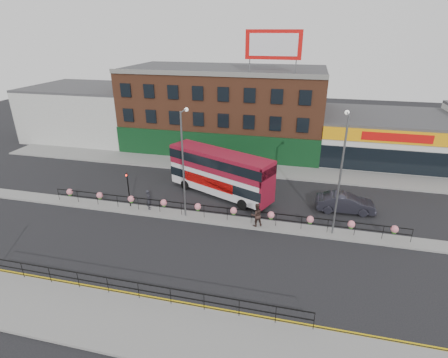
% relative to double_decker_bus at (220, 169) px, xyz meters
% --- Properties ---
extents(ground, '(120.00, 120.00, 0.00)m').
position_rel_double_decker_bus_xyz_m(ground, '(0.81, -4.88, -2.65)').
color(ground, black).
rests_on(ground, ground).
extents(south_pavement, '(60.00, 4.00, 0.15)m').
position_rel_double_decker_bus_xyz_m(south_pavement, '(0.81, -16.88, -2.57)').
color(south_pavement, gray).
rests_on(south_pavement, ground).
extents(north_pavement, '(60.00, 4.00, 0.15)m').
position_rel_double_decker_bus_xyz_m(north_pavement, '(0.81, 7.12, -2.57)').
color(north_pavement, gray).
rests_on(north_pavement, ground).
extents(median, '(60.00, 1.60, 0.15)m').
position_rel_double_decker_bus_xyz_m(median, '(0.81, -4.88, -2.57)').
color(median, gray).
rests_on(median, ground).
extents(yellow_line_inner, '(60.00, 0.10, 0.01)m').
position_rel_double_decker_bus_xyz_m(yellow_line_inner, '(0.81, -14.58, -2.64)').
color(yellow_line_inner, gold).
rests_on(yellow_line_inner, ground).
extents(yellow_line_outer, '(60.00, 0.10, 0.01)m').
position_rel_double_decker_bus_xyz_m(yellow_line_outer, '(0.81, -14.76, -2.64)').
color(yellow_line_outer, gold).
rests_on(yellow_line_outer, ground).
extents(brick_building, '(25.00, 12.21, 10.30)m').
position_rel_double_decker_bus_xyz_m(brick_building, '(-3.19, 15.08, 2.48)').
color(brick_building, brown).
rests_on(brick_building, ground).
extents(supermarket, '(15.00, 12.25, 5.30)m').
position_rel_double_decker_bus_xyz_m(supermarket, '(16.81, 15.02, 0.00)').
color(supermarket, silver).
rests_on(supermarket, ground).
extents(warehouse_west, '(15.50, 12.00, 7.30)m').
position_rel_double_decker_bus_xyz_m(warehouse_west, '(-23.44, 15.12, 1.00)').
color(warehouse_west, '#B3B4AF').
rests_on(warehouse_west, ground).
extents(billboard, '(6.00, 0.29, 4.40)m').
position_rel_double_decker_bus_xyz_m(billboard, '(3.31, 10.11, 10.53)').
color(billboard, red).
rests_on(billboard, brick_building).
extents(median_railing, '(30.04, 0.56, 1.23)m').
position_rel_double_decker_bus_xyz_m(median_railing, '(0.81, -4.88, -1.60)').
color(median_railing, black).
rests_on(median_railing, median).
extents(south_railing, '(20.04, 0.05, 1.12)m').
position_rel_double_decker_bus_xyz_m(south_railing, '(-1.19, -14.98, -1.69)').
color(south_railing, black).
rests_on(south_railing, south_pavement).
extents(double_decker_bus, '(10.76, 6.61, 4.31)m').
position_rel_double_decker_bus_xyz_m(double_decker_bus, '(0.00, 0.00, 0.00)').
color(double_decker_bus, silver).
rests_on(double_decker_bus, ground).
extents(car, '(2.26, 5.14, 1.63)m').
position_rel_double_decker_bus_xyz_m(car, '(11.40, -0.74, -1.83)').
color(car, '#26252F').
rests_on(car, ground).
extents(pedestrian_a, '(0.98, 0.92, 1.80)m').
position_rel_double_decker_bus_xyz_m(pedestrian_a, '(-5.32, -4.52, -1.60)').
color(pedestrian_a, black).
rests_on(pedestrian_a, median).
extents(pedestrian_b, '(1.56, 1.52, 1.95)m').
position_rel_double_decker_bus_xyz_m(pedestrian_b, '(4.27, -5.19, -1.52)').
color(pedestrian_b, '#35231E').
rests_on(pedestrian_b, median).
extents(lamp_column_west, '(0.32, 1.57, 8.93)m').
position_rel_double_decker_bus_xyz_m(lamp_column_west, '(-1.82, -4.71, 2.79)').
color(lamp_column_west, slate).
rests_on(lamp_column_west, median).
extents(lamp_column_east, '(0.33, 1.63, 9.31)m').
position_rel_double_decker_bus_xyz_m(lamp_column_east, '(10.20, -4.69, 3.02)').
color(lamp_column_east, slate).
rests_on(lamp_column_east, median).
extents(traffic_light_median, '(0.15, 0.28, 3.65)m').
position_rel_double_decker_bus_xyz_m(traffic_light_median, '(-7.19, -4.49, -0.18)').
color(traffic_light_median, black).
rests_on(traffic_light_median, median).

